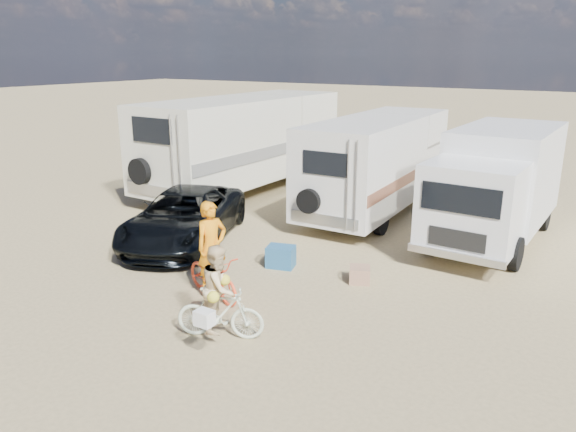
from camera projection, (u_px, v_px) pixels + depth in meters
The scene contains 11 objects.
ground at pixel (235, 298), 10.91m from camera, with size 140.00×140.00×0.00m, color tan.
rv_main at pixel (376, 165), 16.52m from camera, with size 2.24×6.92×2.86m, color white, non-canonical shape.
rv_left at pixel (243, 144), 19.25m from camera, with size 2.80×8.40×3.22m, color #ECE7CA, non-canonical shape.
box_truck at pixel (495, 187), 13.86m from camera, with size 2.23×5.91×2.86m, color silver, non-canonical shape.
dark_suv at pixel (184, 217), 14.00m from camera, with size 2.21×4.80×1.33m, color black.
bike_man at pixel (213, 276), 10.86m from camera, with size 0.59×1.69×0.89m, color #F1421F.
bike_woman at pixel (220, 313), 9.27m from camera, with size 0.43×1.52×0.91m, color beige.
rider_man at pixel (212, 255), 10.73m from camera, with size 0.65×0.43×1.79m, color orange.
rider_woman at pixel (219, 297), 9.19m from camera, with size 0.73×0.57×1.50m, color beige.
cooler at pixel (281, 257), 12.44m from camera, with size 0.62×0.45×0.49m, color #21547F.
crate at pixel (360, 275), 11.62m from camera, with size 0.43×0.43×0.34m, color #966B51.
Camera 1 is at (6.19, -7.90, 4.70)m, focal length 34.10 mm.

